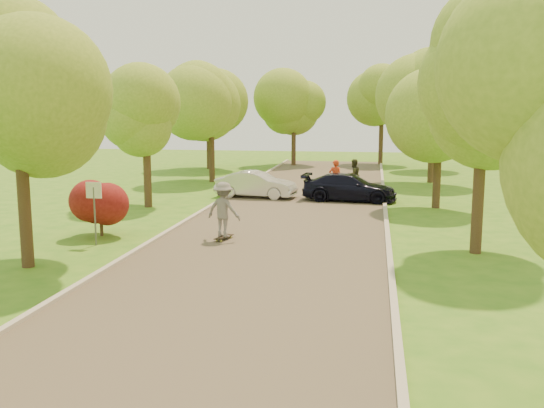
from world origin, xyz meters
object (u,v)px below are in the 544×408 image
Objects in this scene: street_sign at (94,200)px; longboard at (224,237)px; person_striped at (335,178)px; person_olive at (354,175)px; skateboarder at (224,209)px; dark_sedan at (349,187)px; silver_sedan at (256,184)px.

longboard is at bearing 20.35° from street_sign.
person_striped reaches higher than person_olive.
skateboarder is 1.02× the size of person_striped.
dark_sedan is 10.70m from skateboarder.
silver_sedan is (3.25, 11.81, -0.88)m from street_sign.
person_striped is (-0.84, 1.89, 0.27)m from dark_sedan.
silver_sedan is 4.87m from dark_sedan.
dark_sedan is 2.66× the size of person_olive.
street_sign is 4.40m from skateboarder.
skateboarder is at bearing 119.49° from longboard.
person_olive reaches higher than silver_sedan.
dark_sedan is at bearing -96.48° from longboard.
skateboarder is at bearing 32.71° from person_olive.
longboard is at bearing -60.51° from skateboarder.
person_olive is at bearing -134.74° from person_striped.
skateboarder is 12.22m from person_striped.
person_olive is at bearing 3.76° from dark_sedan.
skateboarder reaches higher than silver_sedan.
longboard is (0.86, -10.29, -0.58)m from silver_sedan.
street_sign is 15.19m from person_striped.
dark_sedan is 2.08m from person_striped.
street_sign reaches higher than silver_sedan.
silver_sedan is 2.35× the size of person_olive.
person_olive is at bearing -90.82° from longboard.
silver_sedan is at bearing -69.77° from skateboarder.
person_striped reaches higher than silver_sedan.
dark_sedan is 4.54× the size of longboard.
person_olive is (4.92, 3.62, 0.20)m from silver_sedan.
silver_sedan is at bearing 74.63° from street_sign.
longboard is 12.25m from person_striped.
person_olive is (0.91, 2.11, -0.06)m from person_striped.
person_striped is at bearing 28.73° from dark_sedan.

